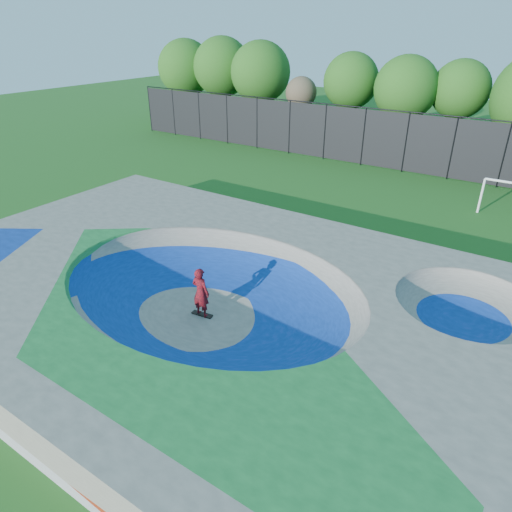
# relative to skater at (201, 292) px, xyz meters

# --- Properties ---
(ground) EXTENTS (120.00, 120.00, 0.00)m
(ground) POSITION_rel_skater_xyz_m (0.34, 0.07, -0.93)
(ground) COLOR #1B5216
(ground) RESTS_ON ground
(skate_deck) EXTENTS (22.00, 14.00, 1.50)m
(skate_deck) POSITION_rel_skater_xyz_m (0.34, 0.07, -0.18)
(skate_deck) COLOR gray
(skate_deck) RESTS_ON ground
(skater) EXTENTS (0.68, 0.45, 1.86)m
(skater) POSITION_rel_skater_xyz_m (0.00, 0.00, 0.00)
(skater) COLOR #B20E1A
(skater) RESTS_ON ground
(skateboard) EXTENTS (0.80, 0.33, 0.05)m
(skateboard) POSITION_rel_skater_xyz_m (0.00, 0.00, -0.91)
(skateboard) COLOR black
(skateboard) RESTS_ON ground
(fence) EXTENTS (48.09, 0.09, 4.04)m
(fence) POSITION_rel_skater_xyz_m (0.34, 21.07, 1.17)
(fence) COLOR black
(fence) RESTS_ON ground
(treeline) EXTENTS (53.37, 7.48, 8.18)m
(treeline) POSITION_rel_skater_xyz_m (1.59, 26.06, 4.15)
(treeline) COLOR #403020
(treeline) RESTS_ON ground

